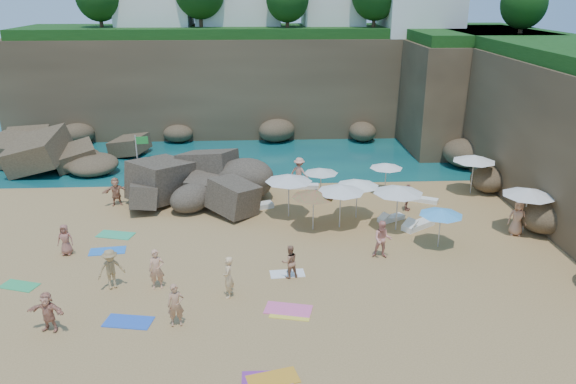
{
  "coord_description": "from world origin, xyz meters",
  "views": [
    {
      "loc": [
        0.59,
        -23.89,
        11.85
      ],
      "look_at": [
        2.0,
        3.0,
        2.0
      ],
      "focal_mm": 35.0,
      "sensor_mm": 36.0,
      "label": 1
    }
  ],
  "objects_px": {
    "parasol_0": "(289,178)",
    "person_stand_4": "(517,218)",
    "parasol_1": "(357,183)",
    "person_stand_6": "(228,277)",
    "rock_outcrop": "(192,200)",
    "lounger_0": "(391,218)",
    "parasol_2": "(321,171)",
    "person_stand_2": "(299,172)",
    "person_stand_5": "(116,191)",
    "flag_pole": "(139,158)",
    "person_stand_3": "(407,197)",
    "person_stand_0": "(157,269)",
    "person_stand_1": "(290,262)"
  },
  "relations": [
    {
      "from": "parasol_1",
      "to": "person_stand_2",
      "type": "distance_m",
      "value": 5.95
    },
    {
      "from": "person_stand_2",
      "to": "person_stand_5",
      "type": "relative_size",
      "value": 1.15
    },
    {
      "from": "person_stand_1",
      "to": "flag_pole",
      "type": "bearing_deg",
      "value": -69.18
    },
    {
      "from": "person_stand_4",
      "to": "person_stand_3",
      "type": "bearing_deg",
      "value": 159.88
    },
    {
      "from": "rock_outcrop",
      "to": "parasol_1",
      "type": "distance_m",
      "value": 9.94
    },
    {
      "from": "flag_pole",
      "to": "person_stand_5",
      "type": "xyz_separation_m",
      "value": [
        -1.26,
        -1.14,
        -1.62
      ]
    },
    {
      "from": "rock_outcrop",
      "to": "flag_pole",
      "type": "distance_m",
      "value": 3.93
    },
    {
      "from": "rock_outcrop",
      "to": "flag_pole",
      "type": "xyz_separation_m",
      "value": [
        -3.0,
        0.65,
        2.45
      ]
    },
    {
      "from": "person_stand_6",
      "to": "person_stand_2",
      "type": "bearing_deg",
      "value": 166.22
    },
    {
      "from": "parasol_0",
      "to": "person_stand_0",
      "type": "bearing_deg",
      "value": -128.03
    },
    {
      "from": "parasol_2",
      "to": "person_stand_1",
      "type": "bearing_deg",
      "value": -103.95
    },
    {
      "from": "flag_pole",
      "to": "parasol_1",
      "type": "bearing_deg",
      "value": -16.99
    },
    {
      "from": "person_stand_4",
      "to": "person_stand_5",
      "type": "relative_size",
      "value": 1.12
    },
    {
      "from": "parasol_1",
      "to": "person_stand_6",
      "type": "distance_m",
      "value": 10.41
    },
    {
      "from": "flag_pole",
      "to": "lounger_0",
      "type": "xyz_separation_m",
      "value": [
        14.07,
        -4.26,
        -2.33
      ]
    },
    {
      "from": "parasol_1",
      "to": "lounger_0",
      "type": "relative_size",
      "value": 1.5
    },
    {
      "from": "parasol_2",
      "to": "lounger_0",
      "type": "xyz_separation_m",
      "value": [
        3.47,
        -3.47,
        -1.65
      ]
    },
    {
      "from": "parasol_0",
      "to": "person_stand_4",
      "type": "xyz_separation_m",
      "value": [
        11.39,
        -3.04,
        -1.3
      ]
    },
    {
      "from": "parasol_0",
      "to": "person_stand_3",
      "type": "bearing_deg",
      "value": 4.74
    },
    {
      "from": "parasol_2",
      "to": "person_stand_6",
      "type": "relative_size",
      "value": 1.15
    },
    {
      "from": "rock_outcrop",
      "to": "person_stand_6",
      "type": "distance_m",
      "value": 11.45
    },
    {
      "from": "person_stand_0",
      "to": "person_stand_6",
      "type": "relative_size",
      "value": 0.99
    },
    {
      "from": "flag_pole",
      "to": "person_stand_2",
      "type": "height_order",
      "value": "flag_pole"
    },
    {
      "from": "person_stand_6",
      "to": "lounger_0",
      "type": "bearing_deg",
      "value": 134.09
    },
    {
      "from": "parasol_1",
      "to": "person_stand_5",
      "type": "height_order",
      "value": "parasol_1"
    },
    {
      "from": "parasol_1",
      "to": "person_stand_2",
      "type": "height_order",
      "value": "parasol_1"
    },
    {
      "from": "person_stand_2",
      "to": "person_stand_4",
      "type": "height_order",
      "value": "person_stand_2"
    },
    {
      "from": "rock_outcrop",
      "to": "person_stand_2",
      "type": "xyz_separation_m",
      "value": [
        6.48,
        2.08,
        0.95
      ]
    },
    {
      "from": "rock_outcrop",
      "to": "person_stand_5",
      "type": "relative_size",
      "value": 4.4
    },
    {
      "from": "flag_pole",
      "to": "person_stand_3",
      "type": "distance_m",
      "value": 15.61
    },
    {
      "from": "flag_pole",
      "to": "person_stand_3",
      "type": "height_order",
      "value": "flag_pole"
    },
    {
      "from": "parasol_1",
      "to": "person_stand_2",
      "type": "relative_size",
      "value": 1.22
    },
    {
      "from": "parasol_2",
      "to": "flag_pole",
      "type": "bearing_deg",
      "value": 175.75
    },
    {
      "from": "person_stand_1",
      "to": "person_stand_4",
      "type": "relative_size",
      "value": 0.81
    },
    {
      "from": "parasol_1",
      "to": "person_stand_6",
      "type": "xyz_separation_m",
      "value": [
        -6.55,
        -8.01,
        -1.13
      ]
    },
    {
      "from": "rock_outcrop",
      "to": "flag_pole",
      "type": "height_order",
      "value": "flag_pole"
    },
    {
      "from": "person_stand_4",
      "to": "person_stand_5",
      "type": "height_order",
      "value": "person_stand_4"
    },
    {
      "from": "flag_pole",
      "to": "person_stand_0",
      "type": "xyz_separation_m",
      "value": [
        2.68,
        -10.91,
        -1.58
      ]
    },
    {
      "from": "lounger_0",
      "to": "person_stand_6",
      "type": "height_order",
      "value": "person_stand_6"
    },
    {
      "from": "person_stand_1",
      "to": "person_stand_6",
      "type": "distance_m",
      "value": 2.95
    },
    {
      "from": "rock_outcrop",
      "to": "parasol_1",
      "type": "height_order",
      "value": "parasol_1"
    },
    {
      "from": "flag_pole",
      "to": "rock_outcrop",
      "type": "bearing_deg",
      "value": -12.18
    },
    {
      "from": "rock_outcrop",
      "to": "parasol_1",
      "type": "bearing_deg",
      "value": -18.5
    },
    {
      "from": "flag_pole",
      "to": "person_stand_4",
      "type": "height_order",
      "value": "flag_pole"
    },
    {
      "from": "parasol_0",
      "to": "parasol_1",
      "type": "bearing_deg",
      "value": -5.5
    },
    {
      "from": "person_stand_1",
      "to": "person_stand_3",
      "type": "distance_m",
      "value": 10.24
    },
    {
      "from": "parasol_0",
      "to": "person_stand_5",
      "type": "xyz_separation_m",
      "value": [
        -9.82,
        2.24,
        -1.4
      ]
    },
    {
      "from": "person_stand_0",
      "to": "person_stand_1",
      "type": "bearing_deg",
      "value": -0.52
    },
    {
      "from": "rock_outcrop",
      "to": "lounger_0",
      "type": "height_order",
      "value": "rock_outcrop"
    },
    {
      "from": "rock_outcrop",
      "to": "flag_pole",
      "type": "relative_size",
      "value": 1.89
    }
  ]
}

